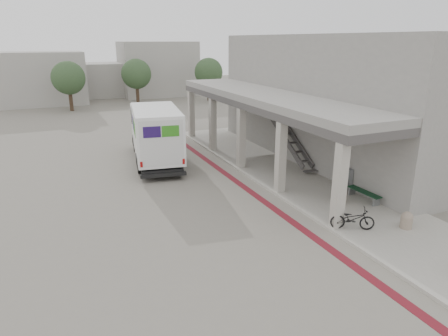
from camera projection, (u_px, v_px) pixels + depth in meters
name	position (u px, v px, depth m)	size (l,w,h in m)	color
ground	(243.00, 205.00, 17.05)	(120.00, 120.00, 0.00)	slate
bike_lane_stripe	(243.00, 186.00, 19.17)	(0.35, 40.00, 0.01)	maroon
sidewalk	(320.00, 190.00, 18.57)	(4.40, 28.00, 0.12)	gray
transit_building	(317.00, 101.00, 22.55)	(7.60, 17.00, 7.00)	gray
distant_backdrop	(84.00, 76.00, 46.38)	(28.00, 10.00, 6.50)	#9A9691
tree_left	(68.00, 78.00, 38.54)	(3.20, 3.20, 4.80)	#38281C
tree_mid	(136.00, 74.00, 42.97)	(3.20, 3.20, 4.80)	#38281C
tree_right	(209.00, 72.00, 45.17)	(3.20, 3.20, 4.80)	#38281C
fedex_truck	(155.00, 132.00, 22.62)	(3.42, 7.77, 3.20)	black
bench	(364.00, 194.00, 17.15)	(0.44, 1.70, 0.40)	gray
bollard_near	(407.00, 220.00, 14.58)	(0.43, 0.43, 0.64)	gray
bollard_far	(341.00, 195.00, 16.87)	(0.45, 0.45, 0.68)	gray
utility_cabinet	(345.00, 178.00, 18.36)	(0.46, 0.61, 1.02)	slate
bicycle_black	(353.00, 219.00, 14.46)	(0.55, 1.58, 0.83)	black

